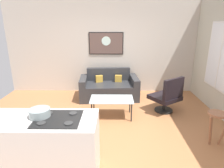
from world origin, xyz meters
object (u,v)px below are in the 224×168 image
Objects in this scene: couch at (109,88)px; bar_stool at (217,119)px; mixing_bowl at (40,113)px; wall_painting at (106,43)px; coffee_table at (112,100)px; armchair at (167,96)px.

couch is 2.82× the size of bar_stool.
couch is 3.26m from mixing_bowl.
bar_stool is at bearing -54.09° from wall_painting.
couch reaches higher than bar_stool.
bar_stool is 2.98m from mixing_bowl.
couch is at bearing 74.51° from mixing_bowl.
bar_stool reaches higher than coffee_table.
coffee_table is 1.61× the size of bar_stool.
wall_painting is (-0.19, 1.83, 1.12)m from coffee_table.
mixing_bowl is 0.27× the size of wall_painting.
bar_stool is at bearing -28.86° from coffee_table.
couch reaches higher than coffee_table.
couch is 1.76m from armchair.
wall_painting is at bearing 134.45° from armchair.
wall_painting is (-2.08, 2.88, 1.05)m from bar_stool.
coffee_table is 3.52× the size of mixing_bowl.
armchair reaches higher than coffee_table.
armchair is at bearing 42.13° from mixing_bowl.
armchair is 1.48× the size of bar_stool.
couch is 1.25m from coffee_table.
coffee_table is at bearing -169.27° from armchair.
armchair is at bearing -45.55° from wall_painting.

